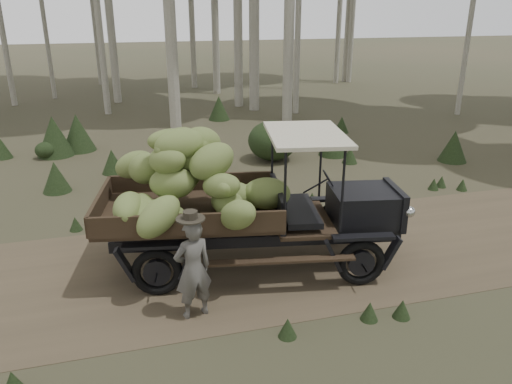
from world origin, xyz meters
TOP-DOWN VIEW (x-y plane):
  - ground at (0.00, 0.00)m, footprint 120.00×120.00m
  - dirt_track at (0.00, 0.00)m, footprint 70.00×4.00m
  - banana_truck at (-2.17, -0.10)m, footprint 5.50×2.88m
  - farmer at (-2.83, -1.39)m, footprint 0.65×0.51m
  - undergrowth at (0.22, 0.43)m, footprint 19.53×23.92m

SIDE VIEW (x-z plane):
  - ground at x=0.00m, z-range 0.00..0.00m
  - dirt_track at x=0.00m, z-range 0.00..0.01m
  - undergrowth at x=0.22m, z-range -0.15..1.22m
  - farmer at x=-2.83m, z-range -0.05..1.66m
  - banana_truck at x=-2.17m, z-range 0.25..2.86m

